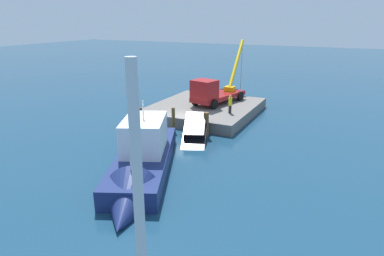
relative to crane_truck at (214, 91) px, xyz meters
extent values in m
plane|color=navy|center=(5.45, -0.76, -2.37)|extent=(200.00, 200.00, 0.00)
cube|color=slate|center=(0.61, -0.76, -1.88)|extent=(11.33, 9.95, 0.99)
cube|color=maroon|center=(-0.71, 0.24, -0.65)|extent=(7.16, 3.91, 0.45)
cube|color=#AF1919|center=(1.66, -0.36, 0.47)|extent=(2.39, 2.63, 1.80)
cylinder|color=black|center=(1.88, 0.79, -0.88)|extent=(1.04, 0.53, 1.00)
cylinder|color=black|center=(1.32, -1.47, -0.88)|extent=(1.04, 0.53, 1.00)
cylinder|color=black|center=(-2.74, 1.95, -0.88)|extent=(1.04, 0.53, 1.00)
cylinder|color=black|center=(-3.30, -0.32, -0.88)|extent=(1.04, 0.53, 1.00)
cylinder|color=#E5B20C|center=(-5.60, 0.41, 2.27)|extent=(6.08, 1.03, 4.89)
cube|color=#E5B20C|center=(-2.69, 0.73, -0.18)|extent=(1.00, 1.00, 0.50)
cylinder|color=#4C4C19|center=(-8.51, 0.08, 1.64)|extent=(0.04, 0.04, 5.87)
cylinder|color=#252525|center=(2.60, 2.70, -1.00)|extent=(0.28, 0.28, 0.75)
cylinder|color=yellow|center=(2.60, 2.70, -0.25)|extent=(0.34, 0.34, 0.75)
sphere|color=tan|center=(2.60, 2.70, 0.24)|extent=(0.22, 0.22, 0.22)
cube|color=black|center=(8.21, 1.74, -1.77)|extent=(5.03, 3.37, 2.46)
cube|color=black|center=(8.21, 1.74, -1.17)|extent=(3.05, 2.45, 1.44)
cylinder|color=black|center=(9.22, 3.10, -2.72)|extent=(0.86, 0.50, 0.84)
cylinder|color=black|center=(9.86, 1.38, -2.72)|extent=(0.86, 0.50, 0.84)
cylinder|color=black|center=(6.32, 2.01, -1.43)|extent=(0.86, 0.50, 0.84)
cylinder|color=black|center=(6.97, 0.29, -1.43)|extent=(0.86, 0.50, 0.84)
cube|color=navy|center=(14.80, 1.18, -2.15)|extent=(11.08, 7.25, 1.93)
cone|color=navy|center=(19.69, 3.33, -2.15)|extent=(4.72, 4.46, 3.23)
cube|color=white|center=(14.32, 0.96, -0.11)|extent=(4.73, 3.98, 2.14)
cylinder|color=white|center=(14.32, 0.96, 1.56)|extent=(0.10, 0.10, 1.20)
cylinder|color=silver|center=(18.23, 2.68, -0.68)|extent=(0.06, 0.06, 1.00)
cylinder|color=silver|center=(10.89, -0.54, -0.68)|extent=(0.06, 0.06, 1.00)
cylinder|color=#4F3D20|center=(6.92, -4.46, -1.51)|extent=(0.35, 0.35, 1.72)
cylinder|color=brown|center=(7.07, -0.89, -1.29)|extent=(0.30, 0.30, 2.17)
cylinder|color=brown|center=(7.13, 2.25, -1.31)|extent=(0.43, 0.43, 2.12)
camera|label=1|loc=(31.76, 12.96, 7.16)|focal=31.65mm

